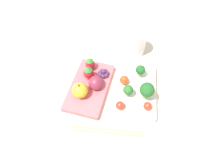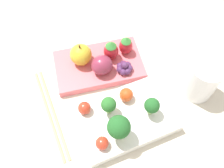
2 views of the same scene
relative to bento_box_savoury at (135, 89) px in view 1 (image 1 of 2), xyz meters
The scene contains 16 objects.
ground_plane 0.07m from the bento_box_savoury, 86.11° to the right, with size 4.00×4.00×0.00m, color beige.
bento_box_savoury is the anchor object (origin of this frame).
bento_box_fruit 0.14m from the bento_box_savoury, 87.78° to the right, with size 0.21×0.14×0.02m.
broccoli_floret_0 0.06m from the bento_box_savoury, 164.95° to the left, with size 0.03×0.03×0.04m.
broccoli_floret_1 0.07m from the bento_box_savoury, 42.63° to the left, with size 0.04×0.04×0.06m.
broccoli_floret_2 0.05m from the bento_box_savoury, 35.93° to the right, with size 0.03×0.03×0.04m.
cherry_tomato_0 0.08m from the bento_box_savoury, 28.17° to the left, with size 0.02×0.02×0.02m.
cherry_tomato_1 0.04m from the bento_box_savoury, 110.20° to the right, with size 0.03×0.03×0.03m.
cherry_tomato_2 0.09m from the bento_box_savoury, 29.25° to the right, with size 0.02×0.02×0.02m.
apple 0.16m from the bento_box_savoury, 76.89° to the right, with size 0.05×0.05×0.05m.
strawberry_0 0.16m from the bento_box_savoury, 113.22° to the right, with size 0.03×0.03×0.05m.
strawberry_1 0.15m from the bento_box_savoury, 100.42° to the right, with size 0.03×0.03×0.05m.
plum 0.12m from the bento_box_savoury, 86.82° to the right, with size 0.05×0.04×0.04m.
grape_cluster 0.11m from the bento_box_savoury, 111.40° to the right, with size 0.03×0.04×0.03m.
drinking_cup 0.17m from the bento_box_savoury, behind, with size 0.06×0.06×0.09m.
chopsticks_pair 0.15m from the bento_box_savoury, 28.91° to the right, with size 0.02×0.21×0.01m.
Camera 1 is at (0.31, 0.03, 0.53)m, focal length 32.00 mm.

